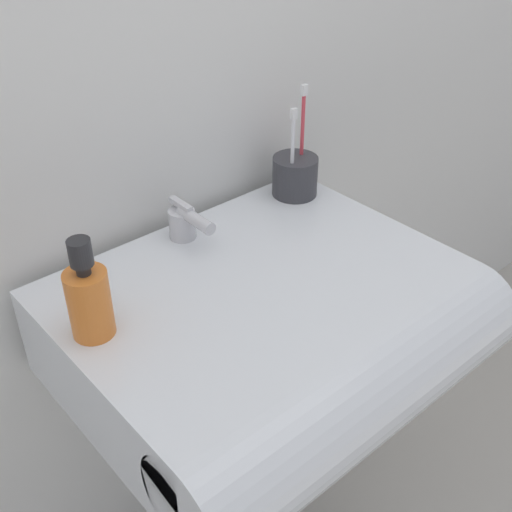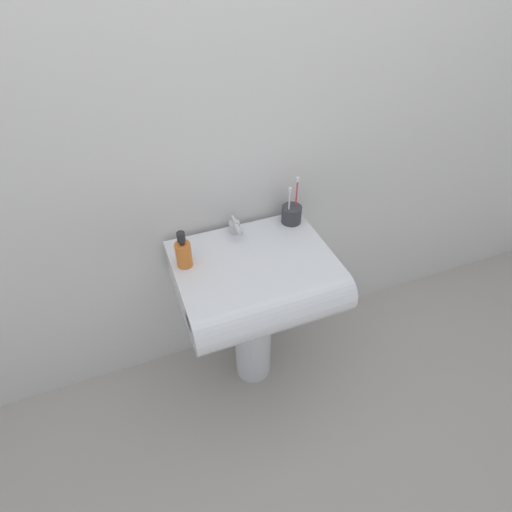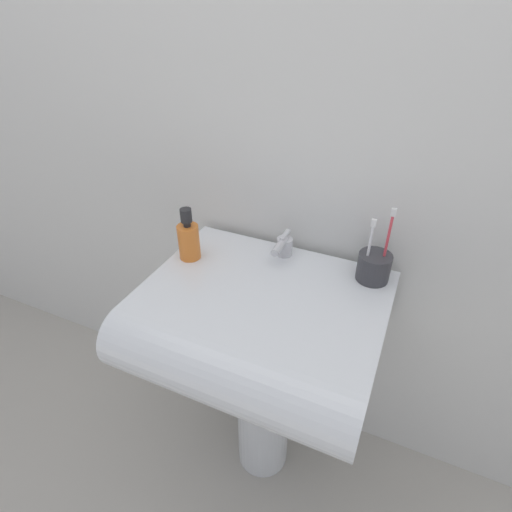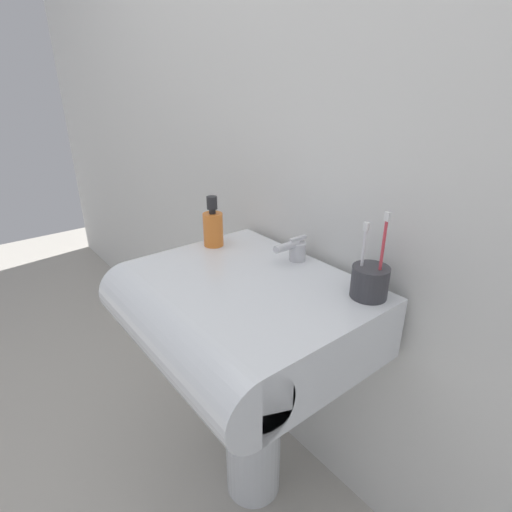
% 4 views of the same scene
% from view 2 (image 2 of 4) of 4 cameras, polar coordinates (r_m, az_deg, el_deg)
% --- Properties ---
extents(ground_plane, '(6.00, 6.00, 0.00)m').
position_cam_2_polar(ground_plane, '(2.18, -0.41, -15.71)').
color(ground_plane, '#ADA89E').
rests_on(ground_plane, ground).
extents(wall_back, '(5.00, 0.05, 2.40)m').
position_cam_2_polar(wall_back, '(1.57, -4.24, 17.68)').
color(wall_back, silver).
rests_on(wall_back, ground).
extents(sink_pedestal, '(0.18, 0.18, 0.61)m').
position_cam_2_polar(sink_pedestal, '(1.93, -0.46, -10.71)').
color(sink_pedestal, white).
rests_on(sink_pedestal, ground).
extents(sink_basin, '(0.62, 0.53, 0.16)m').
position_cam_2_polar(sink_basin, '(1.60, 0.23, -3.65)').
color(sink_basin, white).
rests_on(sink_basin, sink_pedestal).
extents(faucet, '(0.05, 0.11, 0.07)m').
position_cam_2_polar(faucet, '(1.68, -2.99, 4.13)').
color(faucet, silver).
rests_on(faucet, sink_basin).
extents(toothbrush_cup, '(0.09, 0.09, 0.21)m').
position_cam_2_polar(toothbrush_cup, '(1.75, 5.10, 6.02)').
color(toothbrush_cup, '#38383D').
rests_on(toothbrush_cup, sink_basin).
extents(soap_bottle, '(0.06, 0.06, 0.16)m').
position_cam_2_polar(soap_bottle, '(1.53, -10.32, 0.44)').
color(soap_bottle, orange).
rests_on(soap_bottle, sink_basin).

